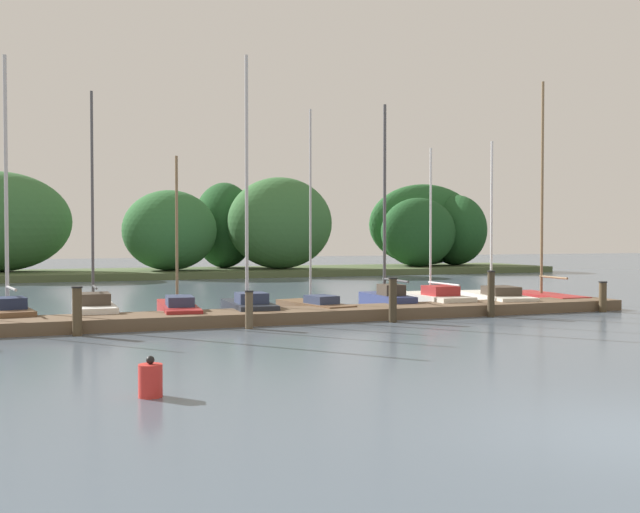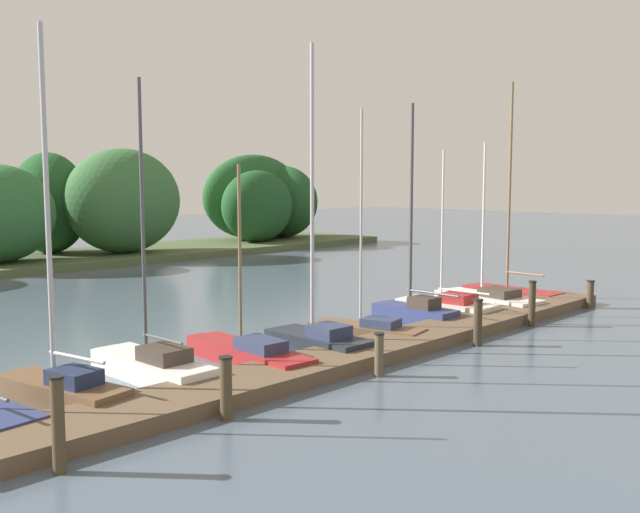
% 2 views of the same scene
% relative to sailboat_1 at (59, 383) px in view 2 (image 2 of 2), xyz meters
% --- Properties ---
extents(dock_pier, '(22.41, 1.80, 0.35)m').
position_rel_sailboat_1_xyz_m(dock_pier, '(8.25, -2.11, -0.27)').
color(dock_pier, brown).
rests_on(dock_pier, ground).
extents(far_shore, '(52.59, 8.42, 6.43)m').
position_rel_sailboat_1_xyz_m(far_shore, '(9.06, 24.51, 2.48)').
color(far_shore, '#4C5B38').
rests_on(far_shore, ground).
extents(sailboat_1, '(1.57, 3.58, 7.73)m').
position_rel_sailboat_1_xyz_m(sailboat_1, '(0.00, 0.00, 0.00)').
color(sailboat_1, brown).
rests_on(sailboat_1, ground).
extents(sailboat_2, '(1.16, 3.98, 6.92)m').
position_rel_sailboat_1_xyz_m(sailboat_2, '(2.36, 0.26, -0.08)').
color(sailboat_2, white).
rests_on(sailboat_2, ground).
extents(sailboat_3, '(1.32, 4.55, 5.01)m').
position_rel_sailboat_1_xyz_m(sailboat_3, '(4.81, -0.25, -0.15)').
color(sailboat_3, maroon).
rests_on(sailboat_3, ground).
extents(sailboat_4, '(1.28, 3.41, 8.17)m').
position_rel_sailboat_1_xyz_m(sailboat_4, '(6.92, -0.68, -0.01)').
color(sailboat_4, '#232833').
rests_on(sailboat_4, ground).
extents(sailboat_5, '(1.69, 3.67, 6.65)m').
position_rel_sailboat_1_xyz_m(sailboat_5, '(9.12, -0.54, -0.15)').
color(sailboat_5, brown).
rests_on(sailboat_5, ground).
extents(sailboat_6, '(1.03, 3.32, 7.02)m').
position_rel_sailboat_1_xyz_m(sailboat_6, '(11.89, -0.22, 0.02)').
color(sailboat_6, navy).
rests_on(sailboat_6, ground).
extents(sailboat_7, '(1.41, 3.63, 5.62)m').
position_rel_sailboat_1_xyz_m(sailboat_7, '(13.70, -0.23, -0.12)').
color(sailboat_7, silver).
rests_on(sailboat_7, ground).
extents(sailboat_8, '(1.90, 4.40, 5.95)m').
position_rel_sailboat_1_xyz_m(sailboat_8, '(16.09, -0.36, -0.13)').
color(sailboat_8, silver).
rests_on(sailboat_8, ground).
extents(sailboat_9, '(1.40, 4.08, 8.34)m').
position_rel_sailboat_1_xyz_m(sailboat_9, '(18.58, 0.08, -0.08)').
color(sailboat_9, maroon).
rests_on(sailboat_9, ground).
extents(mooring_piling_0, '(0.24, 0.24, 1.58)m').
position_rel_sailboat_1_xyz_m(mooring_piling_0, '(-1.66, -3.36, 0.35)').
color(mooring_piling_0, '#4C3D28').
rests_on(mooring_piling_0, ground).
extents(mooring_piling_1, '(0.27, 0.27, 1.26)m').
position_rel_sailboat_1_xyz_m(mooring_piling_1, '(1.77, -3.27, 0.19)').
color(mooring_piling_1, '#4C3D28').
rests_on(mooring_piling_1, ground).
extents(mooring_piling_2, '(0.25, 0.25, 1.05)m').
position_rel_sailboat_1_xyz_m(mooring_piling_2, '(6.23, -3.43, 0.08)').
color(mooring_piling_2, brown).
rests_on(mooring_piling_2, ground).
extents(mooring_piling_3, '(0.27, 0.27, 1.32)m').
position_rel_sailboat_1_xyz_m(mooring_piling_3, '(10.58, -3.42, 0.22)').
color(mooring_piling_3, '#3D3323').
rests_on(mooring_piling_3, ground).
extents(mooring_piling_4, '(0.25, 0.25, 1.45)m').
position_rel_sailboat_1_xyz_m(mooring_piling_4, '(14.10, -3.22, 0.29)').
color(mooring_piling_4, '#3D3323').
rests_on(mooring_piling_4, ground).
extents(mooring_piling_5, '(0.28, 0.28, 1.02)m').
position_rel_sailboat_1_xyz_m(mooring_piling_5, '(18.48, -3.21, 0.07)').
color(mooring_piling_5, '#4C3D28').
rests_on(mooring_piling_5, ground).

